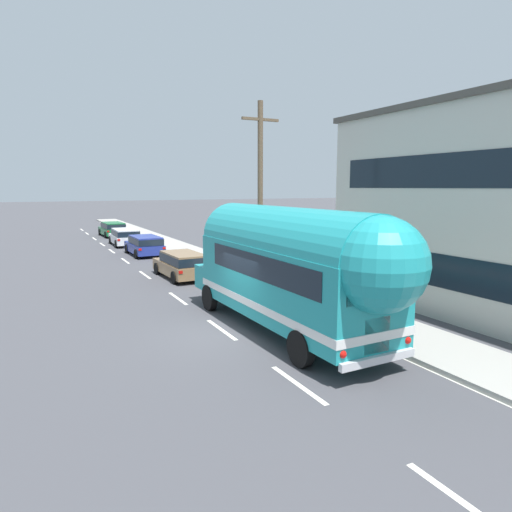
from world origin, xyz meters
TOP-DOWN VIEW (x-y plane):
  - ground_plane at (0.00, 0.00)m, footprint 300.00×300.00m
  - lane_markings at (2.50, 12.42)m, footprint 3.67×80.00m
  - sidewalk_slab at (4.87, 10.00)m, footprint 2.65×90.00m
  - utility_pole at (3.96, 5.16)m, footprint 1.80×0.24m
  - painted_bus at (1.79, -1.23)m, footprint 2.73×10.90m
  - car_lead at (1.55, 9.37)m, footprint 2.01×4.36m
  - car_second at (1.73, 18.28)m, footprint 2.03×4.36m
  - car_third at (1.57, 24.44)m, footprint 2.06×4.49m
  - car_fourth at (1.89, 31.96)m, footprint 2.11×4.47m

SIDE VIEW (x-z plane):
  - ground_plane at x=0.00m, z-range 0.00..0.00m
  - lane_markings at x=2.50m, z-range 0.00..0.01m
  - sidewalk_slab at x=4.87m, z-range 0.00..0.15m
  - car_lead at x=1.55m, z-range 0.11..1.48m
  - car_second at x=1.73m, z-range 0.11..1.48m
  - car_fourth at x=1.89m, z-range 0.11..1.48m
  - car_third at x=1.57m, z-range 0.11..1.48m
  - painted_bus at x=1.79m, z-range 0.24..4.37m
  - utility_pole at x=3.96m, z-range 0.17..8.67m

